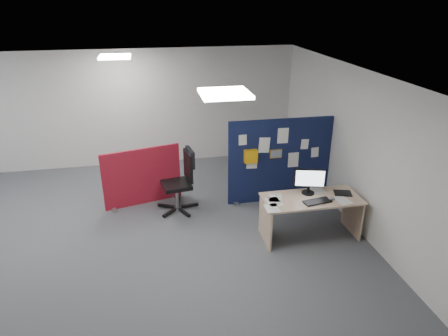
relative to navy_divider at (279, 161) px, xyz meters
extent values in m
plane|color=#505358|center=(-3.46, -1.03, -0.84)|extent=(9.00, 9.00, 0.00)
cube|color=white|center=(-3.46, -1.03, 1.86)|extent=(9.00, 7.00, 0.02)
cube|color=silver|center=(-3.46, 2.47, 0.51)|extent=(9.00, 0.02, 2.70)
cube|color=silver|center=(1.04, -1.03, 0.51)|extent=(0.02, 7.00, 2.70)
cube|color=white|center=(-1.46, -2.03, 1.83)|extent=(0.60, 0.60, 0.04)
cube|color=white|center=(-2.96, 1.47, 1.83)|extent=(0.60, 0.60, 0.04)
cube|color=#0E1835|center=(0.02, 0.00, 0.00)|extent=(2.03, 0.06, 1.67)
cube|color=#949599|center=(-0.85, 0.00, -0.82)|extent=(0.08, 0.30, 0.04)
cube|color=#949599|center=(0.88, 0.00, -0.82)|extent=(0.08, 0.30, 0.04)
cube|color=white|center=(-0.73, -0.03, 0.49)|extent=(0.15, 0.01, 0.20)
cube|color=white|center=(-0.32, -0.03, 0.36)|extent=(0.21, 0.01, 0.30)
cube|color=white|center=(0.04, -0.03, 0.52)|extent=(0.21, 0.01, 0.30)
cube|color=white|center=(0.49, -0.03, 0.32)|extent=(0.15, 0.01, 0.20)
cube|color=white|center=(-0.55, -0.03, 0.05)|extent=(0.21, 0.01, 0.30)
cube|color=white|center=(0.28, -0.03, 0.01)|extent=(0.21, 0.01, 0.30)
cube|color=white|center=(0.71, -0.03, 0.14)|extent=(0.15, 0.01, 0.20)
cube|color=gold|center=(-0.08, -0.03, 0.16)|extent=(0.24, 0.01, 0.18)
cube|color=#F0A40F|center=(-0.58, -0.08, 0.17)|extent=(0.25, 0.10, 0.25)
cube|color=tan|center=(0.12, -1.37, -0.12)|extent=(1.60, 0.71, 0.03)
cube|color=tan|center=(-0.65, -1.37, -0.49)|extent=(0.03, 0.66, 0.70)
cube|color=tan|center=(0.89, -1.37, -0.49)|extent=(0.03, 0.66, 0.70)
cube|color=tan|center=(0.12, -1.04, -0.29)|extent=(1.44, 0.02, 0.30)
cylinder|color=black|center=(0.12, -1.20, -0.10)|extent=(0.21, 0.21, 0.02)
cube|color=black|center=(0.12, -1.20, -0.03)|extent=(0.05, 0.04, 0.11)
cube|color=black|center=(0.12, -1.20, 0.18)|extent=(0.50, 0.17, 0.32)
cube|color=white|center=(0.12, -1.22, 0.18)|extent=(0.45, 0.13, 0.28)
cube|color=black|center=(0.15, -1.52, -0.09)|extent=(0.47, 0.25, 0.02)
cube|color=#949599|center=(0.40, -1.49, -0.09)|extent=(0.11, 0.08, 0.03)
cube|color=black|center=(0.69, -1.32, -0.10)|extent=(0.33, 0.29, 0.01)
cube|color=#A41527|center=(-2.61, 0.36, -0.27)|extent=(1.48, 0.42, 1.13)
cube|color=#949599|center=(-3.22, 0.36, -0.82)|extent=(0.08, 0.30, 0.04)
cube|color=#949599|center=(-2.01, 0.36, -0.82)|extent=(0.08, 0.30, 0.04)
cube|color=black|center=(-1.75, 0.00, -0.79)|extent=(0.33, 0.11, 0.04)
cube|color=black|center=(-1.96, 0.20, -0.79)|extent=(0.10, 0.33, 0.04)
cube|color=black|center=(-2.21, 0.07, -0.79)|extent=(0.32, 0.20, 0.04)
cube|color=black|center=(-2.16, -0.21, -0.79)|extent=(0.27, 0.27, 0.04)
cube|color=black|center=(-1.88, -0.26, -0.79)|extent=(0.20, 0.32, 0.04)
cylinder|color=#949599|center=(-1.99, -0.04, -0.56)|extent=(0.07, 0.07, 0.46)
cube|color=black|center=(-1.99, -0.04, -0.31)|extent=(0.58, 0.58, 0.08)
cube|color=black|center=(-1.75, 0.00, 0.04)|extent=(0.13, 0.46, 0.55)
cube|color=black|center=(-1.71, 0.00, 0.20)|extent=(0.13, 0.42, 0.33)
cube|color=white|center=(-0.53, -1.38, -0.11)|extent=(0.24, 0.32, 0.00)
cube|color=white|center=(-0.46, -1.25, -0.11)|extent=(0.29, 0.35, 0.00)
cube|color=white|center=(0.57, -1.54, -0.11)|extent=(0.26, 0.33, 0.00)
cube|color=white|center=(-0.62, -1.58, -0.11)|extent=(0.22, 0.30, 0.00)
cube|color=white|center=(0.32, -1.10, -0.11)|extent=(0.23, 0.31, 0.00)
camera|label=1|loc=(-2.39, -6.77, 2.95)|focal=32.00mm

